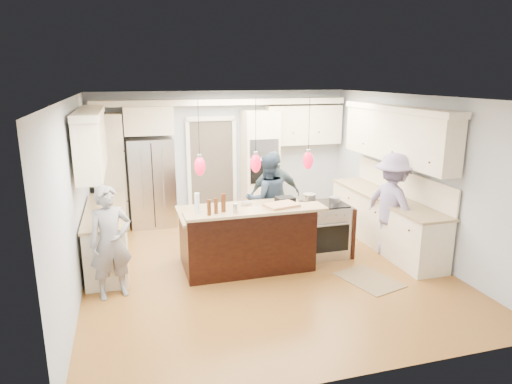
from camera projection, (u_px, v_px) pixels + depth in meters
ground_plane at (262, 265)px, 7.46m from camera, size 6.00×6.00×0.00m
room_shell at (262, 155)px, 7.01m from camera, size 5.54×6.04×2.72m
refrigerator at (152, 182)px, 9.28m from camera, size 0.90×0.70×1.80m
oven_column at (260, 164)px, 9.86m from camera, size 0.72×0.69×2.30m
back_upper_cabinets at (189, 142)px, 9.42m from camera, size 5.30×0.61×2.54m
right_counter_run at (388, 188)px, 8.13m from camera, size 0.64×3.10×2.51m
left_cabinets at (102, 201)px, 7.29m from camera, size 0.64×2.30×2.51m
kitchen_island at (246, 237)px, 7.34m from camera, size 2.10×1.46×1.12m
island_range at (324, 229)px, 7.79m from camera, size 0.82×0.71×0.92m
pendant_lights at (256, 163)px, 6.47m from camera, size 1.75×0.15×1.03m
person_bar_end at (111, 242)px, 6.23m from camera, size 0.67×0.53×1.59m
person_far_left at (267, 199)px, 8.30m from camera, size 0.80×0.63×1.64m
person_far_right at (275, 195)px, 8.53m from camera, size 0.98×0.41×1.67m
person_range_side at (393, 205)px, 7.67m from camera, size 0.92×1.27×1.78m
floor_rug at (369, 280)px, 6.91m from camera, size 0.87×1.08×0.01m
water_bottle at (197, 204)px, 6.38m from camera, size 0.09×0.09×0.30m
beer_bottle_a at (216, 206)px, 6.42m from camera, size 0.06×0.06×0.22m
beer_bottle_b at (209, 208)px, 6.33m from camera, size 0.07×0.07×0.22m
beer_bottle_c at (223, 203)px, 6.49m from camera, size 0.09×0.09×0.27m
drink_can at (235, 208)px, 6.45m from camera, size 0.08×0.08×0.14m
cutting_board at (281, 205)px, 6.79m from camera, size 0.54×0.44×0.04m
pot_large at (309, 198)px, 7.78m from camera, size 0.23×0.23×0.13m
pot_small at (334, 200)px, 7.73m from camera, size 0.19×0.19×0.09m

